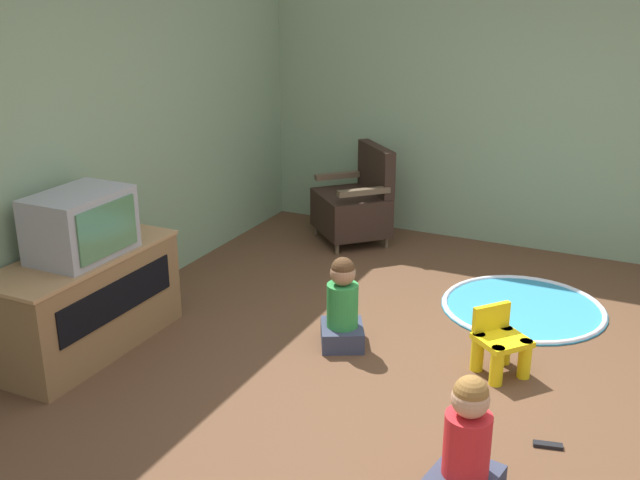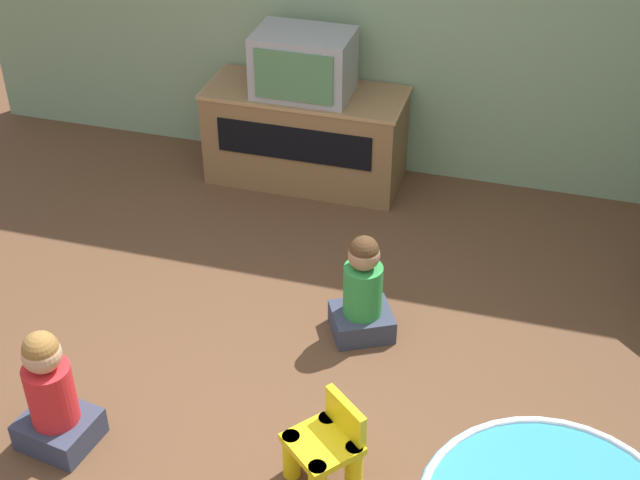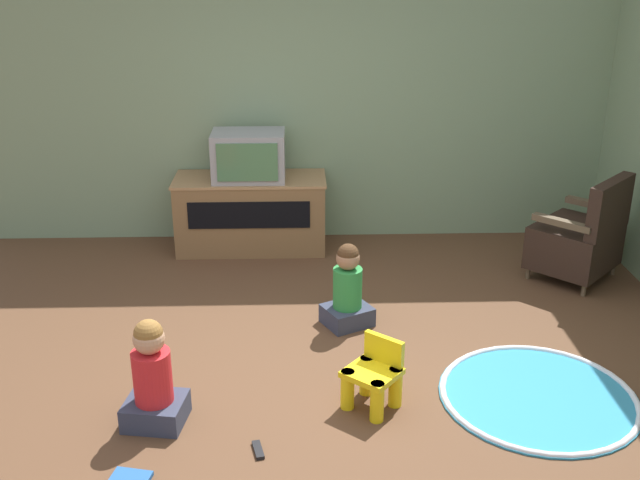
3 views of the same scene
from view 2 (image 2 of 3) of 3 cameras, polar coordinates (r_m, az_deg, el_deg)
The scene contains 6 objects.
ground_plane at distance 4.38m, azimuth -3.12°, elevation -11.45°, with size 30.00×30.00×0.00m, color brown.
tv_cabinet at distance 6.02m, azimuth -0.92°, elevation 6.79°, with size 1.32×0.55×0.65m.
television at distance 5.76m, azimuth -1.06°, elevation 11.22°, with size 0.62×0.43×0.41m.
yellow_kid_chair at distance 4.01m, azimuth 0.37°, elevation -13.28°, with size 0.40×0.39×0.41m.
child_watching_left at distance 4.27m, azimuth -16.79°, elevation -9.58°, with size 0.37×0.34×0.65m.
child_watching_center at distance 4.69m, azimuth 2.75°, elevation -3.39°, with size 0.41×0.39×0.62m.
Camera 2 is at (1.06, -2.84, 3.16)m, focal length 50.00 mm.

